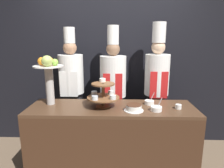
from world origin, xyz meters
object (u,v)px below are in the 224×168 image
Objects in this scene: fruit_pedestal at (49,73)px; cup_white at (178,107)px; serving_bowl_far at (149,102)px; chef_left at (72,86)px; cake_round at (134,108)px; serving_bowl_near at (156,109)px; tiered_stand at (103,94)px; chef_center_left at (113,87)px; chef_center_right at (157,84)px.

cup_white is (1.50, -0.12, -0.36)m from fruit_pedestal.
serving_bowl_far is 0.08× the size of chef_left.
serving_bowl_near is at bearing 0.52° from cake_round.
tiered_stand is at bearing -50.01° from chef_left.
serving_bowl_far is 0.08× the size of chef_center_left.
fruit_pedestal is at bearing -105.09° from chef_left.
fruit_pedestal is 3.97× the size of serving_bowl_far.
fruit_pedestal is 0.31× the size of chef_center_right.
fruit_pedestal is at bearing 171.09° from serving_bowl_near.
chef_left reaches higher than serving_bowl_near.
serving_bowl_near is (0.59, -0.11, -0.13)m from tiered_stand.
chef_center_left is at bearing 34.94° from fruit_pedestal.
tiered_stand is 0.20× the size of chef_center_left.
cup_white is 0.99m from chef_center_left.
serving_bowl_near is at bearing -164.52° from cup_white.
chef_left is at bearing 146.92° from serving_bowl_near.
tiered_stand is at bearing 161.56° from cake_round.
fruit_pedestal reaches higher than tiered_stand.
cake_round is at bearing -117.88° from chef_center_right.
chef_center_right is at bearing 39.80° from tiered_stand.
serving_bowl_far is at bearing 11.60° from tiered_stand.
cup_white is at bearing 15.48° from serving_bowl_near.
fruit_pedestal is 1.25m from serving_bowl_far.
fruit_pedestal reaches higher than cup_white.
serving_bowl_near is at bearing -10.74° from tiered_stand.
tiered_stand is 2.46× the size of serving_bowl_near.
cake_round reaches higher than cup_white.
serving_bowl_far is 1.17m from chef_left.
cake_round is 3.18× the size of cup_white.
chef_left is 1.23m from chef_center_right.
tiered_stand reaches higher than serving_bowl_near.
serving_bowl_near reaches higher than cup_white.
tiered_stand is at bearing -99.38° from chef_center_left.
fruit_pedestal reaches higher than cake_round.
chef_center_left reaches higher than serving_bowl_far.
chef_center_left is (0.75, 0.52, -0.29)m from fruit_pedestal.
serving_bowl_near is 0.08× the size of chef_center_right.
tiered_stand is 0.94m from chef_center_right.
serving_bowl_far is (0.21, 0.23, -0.01)m from cake_round.
cake_round is at bearing -171.66° from cup_white.
serving_bowl_far reaches higher than cake_round.
chef_center_right is (1.37, 0.52, -0.25)m from fruit_pedestal.
chef_left reaches higher than cake_round.
cake_round is 0.12× the size of chef_left.
chef_center_left reaches higher than chef_left.
cake_round is 0.12× the size of chef_center_left.
chef_center_left is (-0.24, 0.72, 0.06)m from cake_round.
fruit_pedestal is 0.32× the size of chef_left.
cup_white is 0.34m from serving_bowl_far.
fruit_pedestal is at bearing 175.37° from cup_white.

